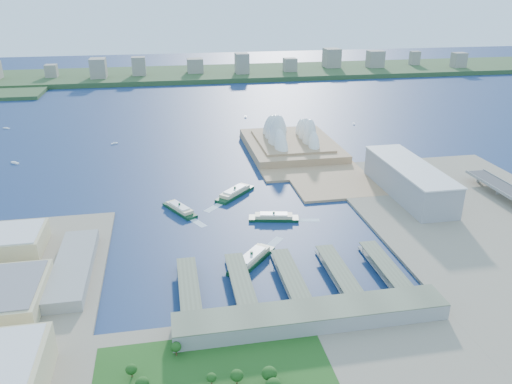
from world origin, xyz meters
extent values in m
plane|color=#10234E|center=(0.00, 0.00, 0.00)|extent=(3000.00, 3000.00, 0.00)
cube|color=#A4805A|center=(107.50, 260.00, 1.50)|extent=(135.00, 220.00, 3.00)
cube|color=#2D4926|center=(0.00, 980.00, 6.00)|extent=(2200.00, 260.00, 12.00)
cube|color=gray|center=(195.00, 80.00, 20.50)|extent=(45.00, 155.00, 35.00)
cube|color=gray|center=(15.00, -135.00, 9.00)|extent=(200.00, 28.00, 12.00)
camera|label=1|loc=(-79.15, -420.37, 229.16)|focal=35.00mm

